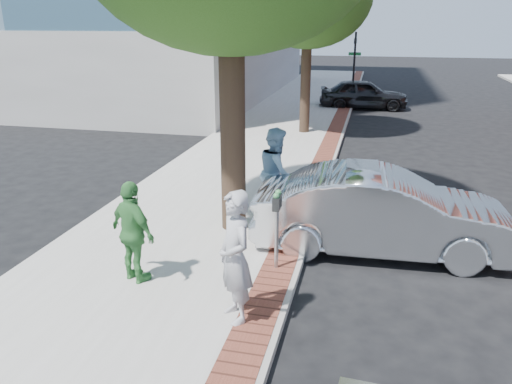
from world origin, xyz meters
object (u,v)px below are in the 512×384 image
(person_officer, at_px, (277,172))
(person_green, at_px, (133,232))
(sedan_silver, at_px, (382,212))
(person_gray, at_px, (235,258))
(bg_car, at_px, (363,94))
(parking_meter, at_px, (277,214))

(person_officer, relative_size, person_green, 1.14)
(sedan_silver, bearing_deg, person_officer, 61.76)
(person_gray, height_order, person_officer, person_officer)
(sedan_silver, bearing_deg, bg_car, 0.08)
(sedan_silver, distance_m, bg_car, 17.34)
(person_gray, distance_m, bg_car, 20.57)
(sedan_silver, bearing_deg, parking_meter, 126.00)
(person_gray, bearing_deg, person_officer, 145.67)
(person_gray, xyz_separation_m, person_officer, (-0.23, 4.33, 0.01))
(parking_meter, xyz_separation_m, person_officer, (-0.51, 2.60, -0.04))
(person_officer, bearing_deg, person_green, 142.70)
(person_green, bearing_deg, person_officer, -88.64)
(person_gray, relative_size, person_officer, 1.00)
(person_gray, relative_size, person_green, 1.13)
(person_gray, height_order, person_green, person_gray)
(parking_meter, distance_m, bg_car, 18.83)
(parking_meter, height_order, person_green, person_green)
(person_officer, height_order, sedan_silver, person_officer)
(parking_meter, distance_m, person_gray, 1.76)
(person_officer, bearing_deg, parking_meter, 179.91)
(person_gray, bearing_deg, bg_car, 139.23)
(sedan_silver, bearing_deg, person_green, 118.23)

